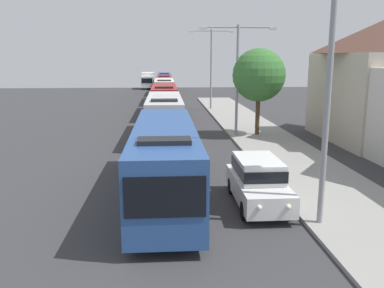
% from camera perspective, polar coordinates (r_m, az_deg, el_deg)
% --- Properties ---
extents(bus_lead, '(2.58, 11.64, 3.21)m').
position_cam_1_polar(bus_lead, '(16.97, -3.86, -2.02)').
color(bus_lead, '#284C8C').
rests_on(bus_lead, ground_plane).
extents(bus_second_in_line, '(2.58, 10.72, 3.21)m').
position_cam_1_polar(bus_second_in_line, '(29.97, -3.90, 4.03)').
color(bus_second_in_line, silver).
rests_on(bus_second_in_line, ground_plane).
extents(bus_middle, '(2.58, 11.87, 3.21)m').
position_cam_1_polar(bus_middle, '(42.67, -3.92, 6.36)').
color(bus_middle, maroon).
rests_on(bus_middle, ground_plane).
extents(bus_fourth_in_line, '(2.58, 11.92, 3.21)m').
position_cam_1_polar(bus_fourth_in_line, '(55.90, -3.93, 7.66)').
color(bus_fourth_in_line, silver).
rests_on(bus_fourth_in_line, ground_plane).
extents(bus_rear, '(2.58, 10.55, 3.21)m').
position_cam_1_polar(bus_rear, '(68.85, -3.94, 8.44)').
color(bus_rear, maroon).
rests_on(bus_rear, ground_plane).
extents(bus_tail_end, '(2.58, 12.30, 3.21)m').
position_cam_1_polar(bus_tail_end, '(81.98, -3.94, 8.98)').
color(bus_tail_end, '#284C8C').
rests_on(bus_tail_end, ground_plane).
extents(white_suv, '(1.86, 4.84, 1.90)m').
position_cam_1_polar(white_suv, '(16.40, 9.26, -5.02)').
color(white_suv, white).
rests_on(white_suv, ground_plane).
extents(box_truck_oncoming, '(2.35, 8.27, 3.15)m').
position_cam_1_polar(box_truck_oncoming, '(83.03, -6.25, 8.99)').
color(box_truck_oncoming, white).
rests_on(box_truck_oncoming, ground_plane).
extents(streetlamp_near, '(5.22, 0.28, 8.70)m').
position_cam_1_polar(streetlamp_near, '(14.06, 18.87, 9.78)').
color(streetlamp_near, gray).
rests_on(streetlamp_near, sidewalk).
extents(streetlamp_mid, '(5.67, 0.28, 8.07)m').
position_cam_1_polar(streetlamp_mid, '(30.36, 6.42, 10.53)').
color(streetlamp_mid, gray).
rests_on(streetlamp_mid, sidewalk).
extents(streetlamp_far, '(5.17, 0.28, 8.94)m').
position_cam_1_polar(streetlamp_far, '(47.07, 2.73, 11.55)').
color(streetlamp_far, gray).
rests_on(streetlamp_far, sidewalk).
extents(roadside_tree, '(3.94, 3.94, 6.43)m').
position_cam_1_polar(roadside_tree, '(30.78, 9.42, 9.55)').
color(roadside_tree, '#4C3823').
rests_on(roadside_tree, sidewalk).
extents(house_distant_gabled, '(7.55, 10.19, 8.50)m').
position_cam_1_polar(house_distant_gabled, '(31.65, 25.23, 8.18)').
color(house_distant_gabled, '#BCB29E').
rests_on(house_distant_gabled, ground_plane).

